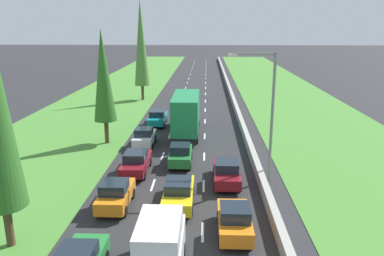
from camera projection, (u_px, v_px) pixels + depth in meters
ground_plane at (195, 91)px, 63.61m from camera, size 300.00×300.00×0.00m
grass_verge_left at (121, 90)px, 64.07m from camera, size 14.00×140.00×0.04m
grass_verge_right at (281, 91)px, 63.08m from camera, size 14.00×140.00×0.04m
median_barrier at (229, 88)px, 63.29m from camera, size 0.44×120.00×0.85m
lane_markings at (195, 91)px, 63.61m from camera, size 3.64×116.00×0.01m
white_van_centre_lane at (160, 249)px, 16.19m from camera, size 1.96×4.90×2.82m
orange_hatchback_left_lane at (115, 194)px, 22.74m from camera, size 1.74×3.90×1.72m
yellow_sedan_centre_lane at (179, 193)px, 23.01m from camera, size 1.82×4.50×1.64m
green_hatchback_centre_lane at (181, 154)px, 29.74m from camera, size 1.74×3.90×1.72m
green_box_truck_centre_lane at (186, 113)px, 37.58m from camera, size 2.46×9.40×4.18m
orange_hatchback_right_lane at (234, 220)px, 19.73m from camera, size 1.74×3.90×1.72m
maroon_sedan_right_lane at (226, 172)px, 26.27m from camera, size 1.82×4.50×1.64m
maroon_sedan_left_lane at (136, 162)px, 28.16m from camera, size 1.82×4.50×1.64m
white_hatchback_left_lane at (144, 137)px, 34.35m from camera, size 1.74×3.90×1.72m
teal_sedan_left_lane at (157, 118)px, 41.68m from camera, size 1.82×4.50×1.64m
poplar_tree_second at (103, 76)px, 33.70m from camera, size 2.06×2.06×10.42m
poplar_tree_third at (141, 43)px, 53.63m from camera, size 2.16×2.16×14.25m
street_light_mast at (267, 108)px, 25.56m from camera, size 3.20×0.28×9.00m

